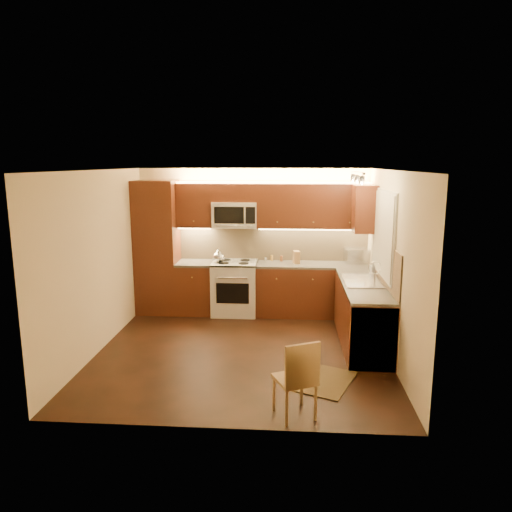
# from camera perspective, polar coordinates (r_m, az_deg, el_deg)

# --- Properties ---
(floor) EXTENTS (4.00, 4.00, 0.01)m
(floor) POSITION_cam_1_polar(r_m,az_deg,el_deg) (6.82, -1.62, -11.25)
(floor) COLOR black
(floor) RESTS_ON ground
(ceiling) EXTENTS (4.00, 4.00, 0.01)m
(ceiling) POSITION_cam_1_polar(r_m,az_deg,el_deg) (6.31, -1.74, 10.25)
(ceiling) COLOR beige
(ceiling) RESTS_ON ground
(wall_back) EXTENTS (4.00, 0.01, 2.50)m
(wall_back) POSITION_cam_1_polar(r_m,az_deg,el_deg) (8.41, -0.32, 1.92)
(wall_back) COLOR beige
(wall_back) RESTS_ON ground
(wall_front) EXTENTS (4.00, 0.01, 2.50)m
(wall_front) POSITION_cam_1_polar(r_m,az_deg,el_deg) (4.53, -4.21, -6.22)
(wall_front) COLOR beige
(wall_front) RESTS_ON ground
(wall_left) EXTENTS (0.01, 4.00, 2.50)m
(wall_left) POSITION_cam_1_polar(r_m,az_deg,el_deg) (6.94, -18.35, -0.63)
(wall_left) COLOR beige
(wall_left) RESTS_ON ground
(wall_right) EXTENTS (0.01, 4.00, 2.50)m
(wall_right) POSITION_cam_1_polar(r_m,az_deg,el_deg) (6.56, 15.98, -1.15)
(wall_right) COLOR beige
(wall_right) RESTS_ON ground
(pantry) EXTENTS (0.70, 0.60, 2.30)m
(pantry) POSITION_cam_1_polar(r_m,az_deg,el_deg) (8.42, -11.74, 1.01)
(pantry) COLOR #461E0F
(pantry) RESTS_ON floor
(base_cab_back_left) EXTENTS (0.62, 0.60, 0.86)m
(base_cab_back_left) POSITION_cam_1_polar(r_m,az_deg,el_deg) (8.42, -7.21, -3.86)
(base_cab_back_left) COLOR #461E0F
(base_cab_back_left) RESTS_ON floor
(counter_back_left) EXTENTS (0.62, 0.60, 0.04)m
(counter_back_left) POSITION_cam_1_polar(r_m,az_deg,el_deg) (8.32, -7.29, -0.86)
(counter_back_left) COLOR #3E3C38
(counter_back_left) RESTS_ON base_cab_back_left
(base_cab_back_right) EXTENTS (1.92, 0.60, 0.86)m
(base_cab_back_right) POSITION_cam_1_polar(r_m,az_deg,el_deg) (8.27, 6.75, -4.12)
(base_cab_back_right) COLOR #461E0F
(base_cab_back_right) RESTS_ON floor
(counter_back_right) EXTENTS (1.92, 0.60, 0.04)m
(counter_back_right) POSITION_cam_1_polar(r_m,az_deg,el_deg) (8.17, 6.82, -1.07)
(counter_back_right) COLOR #3E3C38
(counter_back_right) RESTS_ON base_cab_back_right
(base_cab_right) EXTENTS (0.60, 2.00, 0.86)m
(base_cab_right) POSITION_cam_1_polar(r_m,az_deg,el_deg) (7.10, 12.58, -6.92)
(base_cab_right) COLOR #461E0F
(base_cab_right) RESTS_ON floor
(counter_right) EXTENTS (0.60, 2.00, 0.04)m
(counter_right) POSITION_cam_1_polar(r_m,az_deg,el_deg) (6.97, 12.74, -3.40)
(counter_right) COLOR #3E3C38
(counter_right) RESTS_ON base_cab_right
(dishwasher) EXTENTS (0.58, 0.60, 0.84)m
(dishwasher) POSITION_cam_1_polar(r_m,az_deg,el_deg) (6.45, 13.49, -8.84)
(dishwasher) COLOR silver
(dishwasher) RESTS_ON floor
(backsplash_back) EXTENTS (3.30, 0.02, 0.60)m
(backsplash_back) POSITION_cam_1_polar(r_m,az_deg,el_deg) (8.39, 2.06, 1.55)
(backsplash_back) COLOR tan
(backsplash_back) RESTS_ON wall_back
(backsplash_right) EXTENTS (0.02, 2.00, 0.60)m
(backsplash_right) POSITION_cam_1_polar(r_m,az_deg,el_deg) (6.95, 15.22, -0.85)
(backsplash_right) COLOR tan
(backsplash_right) RESTS_ON wall_right
(upper_cab_back_left) EXTENTS (0.62, 0.35, 0.75)m
(upper_cab_back_left) POSITION_cam_1_polar(r_m,az_deg,el_deg) (8.29, -7.29, 6.06)
(upper_cab_back_left) COLOR #461E0F
(upper_cab_back_left) RESTS_ON wall_back
(upper_cab_back_right) EXTENTS (1.92, 0.35, 0.75)m
(upper_cab_back_right) POSITION_cam_1_polar(r_m,az_deg,el_deg) (8.14, 6.94, 5.97)
(upper_cab_back_right) COLOR #461E0F
(upper_cab_back_right) RESTS_ON wall_back
(upper_cab_bridge) EXTENTS (0.76, 0.35, 0.31)m
(upper_cab_bridge) POSITION_cam_1_polar(r_m,az_deg,el_deg) (8.17, -2.54, 7.61)
(upper_cab_bridge) COLOR #461E0F
(upper_cab_bridge) RESTS_ON wall_back
(upper_cab_right_corner) EXTENTS (0.35, 0.50, 0.75)m
(upper_cab_right_corner) POSITION_cam_1_polar(r_m,az_deg,el_deg) (7.80, 12.88, 5.55)
(upper_cab_right_corner) COLOR #461E0F
(upper_cab_right_corner) RESTS_ON wall_right
(stove) EXTENTS (0.76, 0.65, 0.92)m
(stove) POSITION_cam_1_polar(r_m,az_deg,el_deg) (8.29, -2.56, -3.82)
(stove) COLOR silver
(stove) RESTS_ON floor
(microwave) EXTENTS (0.76, 0.38, 0.44)m
(microwave) POSITION_cam_1_polar(r_m,az_deg,el_deg) (8.19, -2.53, 4.98)
(microwave) COLOR silver
(microwave) RESTS_ON wall_back
(window_frame) EXTENTS (0.03, 1.44, 1.24)m
(window_frame) POSITION_cam_1_polar(r_m,az_deg,el_deg) (7.03, 15.11, 2.59)
(window_frame) COLOR silver
(window_frame) RESTS_ON wall_right
(window_blinds) EXTENTS (0.02, 1.36, 1.16)m
(window_blinds) POSITION_cam_1_polar(r_m,az_deg,el_deg) (7.02, 14.95, 2.60)
(window_blinds) COLOR silver
(window_blinds) RESTS_ON wall_right
(sink) EXTENTS (0.52, 0.86, 0.15)m
(sink) POSITION_cam_1_polar(r_m,az_deg,el_deg) (7.10, 12.60, -2.35)
(sink) COLOR silver
(sink) RESTS_ON counter_right
(faucet) EXTENTS (0.20, 0.04, 0.30)m
(faucet) POSITION_cam_1_polar(r_m,az_deg,el_deg) (7.11, 14.06, -1.77)
(faucet) COLOR silver
(faucet) RESTS_ON counter_right
(track_light_bar) EXTENTS (0.04, 1.20, 0.03)m
(track_light_bar) POSITION_cam_1_polar(r_m,az_deg,el_deg) (6.74, 12.04, 9.73)
(track_light_bar) COLOR silver
(track_light_bar) RESTS_ON ceiling
(kettle) EXTENTS (0.25, 0.25, 0.24)m
(kettle) POSITION_cam_1_polar(r_m,az_deg,el_deg) (8.13, -4.50, 0.08)
(kettle) COLOR silver
(kettle) RESTS_ON stove
(toaster_oven) EXTENTS (0.44, 0.35, 0.25)m
(toaster_oven) POSITION_cam_1_polar(r_m,az_deg,el_deg) (8.35, 12.03, 0.04)
(toaster_oven) COLOR silver
(toaster_oven) RESTS_ON counter_back_right
(knife_block) EXTENTS (0.13, 0.17, 0.22)m
(knife_block) POSITION_cam_1_polar(r_m,az_deg,el_deg) (8.15, 4.87, -0.14)
(knife_block) COLOR #A9844C
(knife_block) RESTS_ON counter_back_right
(spice_jar_a) EXTENTS (0.06, 0.06, 0.09)m
(spice_jar_a) POSITION_cam_1_polar(r_m,az_deg,el_deg) (8.26, 1.18, -0.41)
(spice_jar_a) COLOR silver
(spice_jar_a) RESTS_ON counter_back_right
(spice_jar_b) EXTENTS (0.06, 0.06, 0.10)m
(spice_jar_b) POSITION_cam_1_polar(r_m,az_deg,el_deg) (8.31, 3.08, -0.30)
(spice_jar_b) COLOR brown
(spice_jar_b) RESTS_ON counter_back_right
(spice_jar_c) EXTENTS (0.05, 0.05, 0.09)m
(spice_jar_c) POSITION_cam_1_polar(r_m,az_deg,el_deg) (8.37, 3.13, -0.25)
(spice_jar_c) COLOR silver
(spice_jar_c) RESTS_ON counter_back_right
(spice_jar_d) EXTENTS (0.06, 0.06, 0.10)m
(spice_jar_d) POSITION_cam_1_polar(r_m,az_deg,el_deg) (8.36, 1.89, -0.23)
(spice_jar_d) COLOR #AC7E33
(spice_jar_d) RESTS_ON counter_back_right
(soap_bottle) EXTENTS (0.10, 0.10, 0.18)m
(soap_bottle) POSITION_cam_1_polar(r_m,az_deg,el_deg) (7.62, 13.83, -1.37)
(soap_bottle) COLOR silver
(soap_bottle) RESTS_ON counter_right
(rug) EXTENTS (0.83, 0.98, 0.01)m
(rug) POSITION_cam_1_polar(r_m,az_deg,el_deg) (5.99, 8.39, -14.64)
(rug) COLOR black
(rug) RESTS_ON floor
(dining_chair) EXTENTS (0.50, 0.50, 0.85)m
(dining_chair) POSITION_cam_1_polar(r_m,az_deg,el_deg) (5.07, 4.67, -14.29)
(dining_chair) COLOR #A9844C
(dining_chair) RESTS_ON floor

